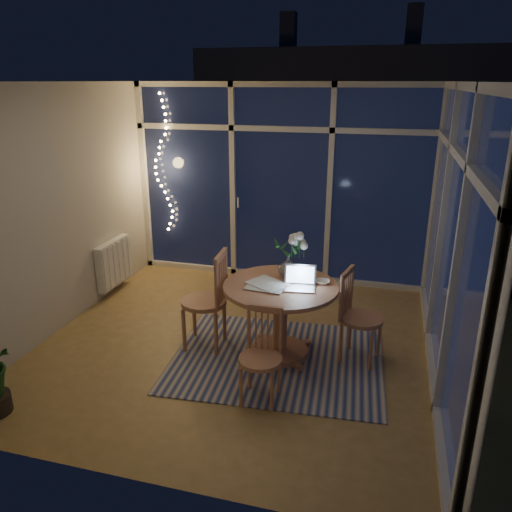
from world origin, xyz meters
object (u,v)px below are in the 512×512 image
Objects in this scene: chair_left at (204,299)px; dining_table at (280,321)px; laptop at (300,278)px; flower_vase at (288,267)px; chair_front at (260,357)px; chair_right at (362,317)px.

dining_table is at bearing 88.17° from chair_left.
flower_vase is (-0.17, 0.27, -0.00)m from laptop.
laptop reaches higher than chair_front.
flower_vase is (0.81, 0.26, 0.34)m from chair_left.
flower_vase is at bearing 93.55° from chair_right.
chair_right is 1.19m from chair_front.
dining_table is at bearing 110.72° from chair_right.
laptop is at bearing 117.17° from chair_right.
chair_right reaches higher than chair_front.
chair_left is 3.50× the size of laptop.
chair_right is 1.12× the size of chair_front.
chair_front reaches higher than dining_table.
chair_front is at bearing -89.53° from dining_table.
chair_right is 4.46× the size of flower_vase.
laptop is (0.97, -0.01, 0.34)m from chair_left.
dining_table is 0.54m from flower_vase.
chair_right is (1.56, 0.14, -0.06)m from chair_left.
laptop is at bearing 85.32° from chair_left.
chair_front is (0.01, -0.79, 0.04)m from dining_table.
chair_left reaches higher than laptop.
chair_left reaches higher than chair_front.
laptop is (-0.59, -0.15, 0.40)m from chair_right.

